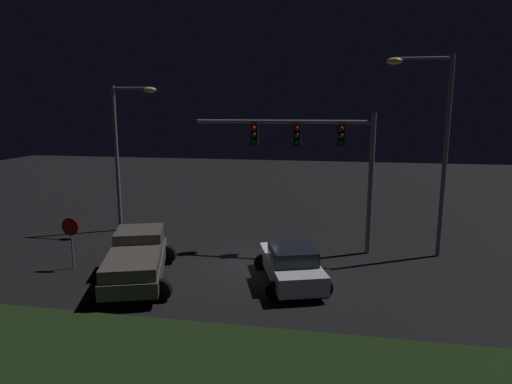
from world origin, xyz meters
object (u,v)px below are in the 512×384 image
pickup_truck (137,256)px  car_sedan (291,264)px  street_lamp_left (125,141)px  traffic_signal_gantry (318,148)px  stop_sign (71,233)px  street_lamp_right (434,134)px

pickup_truck → car_sedan: size_ratio=1.21×
pickup_truck → street_lamp_left: bearing=10.3°
traffic_signal_gantry → street_lamp_left: (-10.40, 1.69, 0.09)m
car_sedan → traffic_signal_gantry: traffic_signal_gantry is taller
stop_sign → traffic_signal_gantry: bearing=23.7°
traffic_signal_gantry → stop_sign: (-9.98, -4.38, -3.34)m
traffic_signal_gantry → street_lamp_right: size_ratio=0.93×
pickup_truck → traffic_signal_gantry: 9.27m
pickup_truck → traffic_signal_gantry: (6.73, 5.04, 3.90)m
pickup_truck → stop_sign: size_ratio=2.58×
street_lamp_left → stop_sign: 6.99m
pickup_truck → street_lamp_left: 8.65m
car_sedan → traffic_signal_gantry: (0.73, 4.21, 4.16)m
pickup_truck → street_lamp_right: bearing=-84.6°
car_sedan → street_lamp_left: street_lamp_left is taller
stop_sign → street_lamp_left: bearing=94.0°
pickup_truck → traffic_signal_gantry: bearing=-71.5°
pickup_truck → street_lamp_right: 13.69m
car_sedan → street_lamp_right: 8.74m
pickup_truck → street_lamp_left: (-3.67, 6.73, 3.99)m
street_lamp_left → traffic_signal_gantry: bearing=-9.2°
traffic_signal_gantry → stop_sign: traffic_signal_gantry is taller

